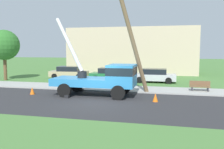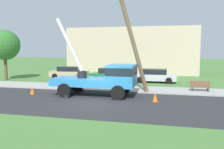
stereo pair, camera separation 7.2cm
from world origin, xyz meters
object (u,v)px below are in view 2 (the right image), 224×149
parked_sedan_tan (69,72)px  roadside_tree_near (5,45)px  leaning_utility_pole (131,36)px  parked_sedan_green (111,74)px  utility_truck (105,77)px  park_bench (200,86)px  traffic_cone_behind (32,91)px  parked_sedan_silver (155,76)px  traffic_cone_ahead (155,98)px

parked_sedan_tan → roadside_tree_near: (-6.32, -3.02, 3.16)m
leaning_utility_pole → parked_sedan_green: size_ratio=1.95×
utility_truck → park_bench: (7.08, 3.22, -0.95)m
utility_truck → traffic_cone_behind: utility_truck is taller
parked_sedan_green → park_bench: parked_sedan_green is taller
roadside_tree_near → leaning_utility_pole: bearing=-18.6°
leaning_utility_pole → parked_sedan_silver: leaning_utility_pole is taller
traffic_cone_behind → park_bench: 13.29m
parked_sedan_silver → park_bench: (3.94, -4.96, -0.25)m
park_bench → roadside_tree_near: size_ratio=0.29×
parked_sedan_green → utility_truck: bearing=-79.4°
leaning_utility_pole → park_bench: bearing=21.0°
traffic_cone_ahead → parked_sedan_tan: bearing=135.5°
traffic_cone_ahead → traffic_cone_behind: (-9.39, 0.47, 0.00)m
traffic_cone_ahead → parked_sedan_tan: parked_sedan_tan is taller
leaning_utility_pole → parked_sedan_silver: bearing=79.0°
park_bench → traffic_cone_ahead: bearing=-126.6°
leaning_utility_pole → parked_sedan_silver: (1.36, 7.00, -3.74)m
traffic_cone_ahead → utility_truck: bearing=162.2°
leaning_utility_pole → parked_sedan_tan: bearing=137.0°
utility_truck → roadside_tree_near: bearing=154.7°
leaning_utility_pole → parked_sedan_tan: (-8.63, 8.05, -3.74)m
leaning_utility_pole → parked_sedan_tan: 12.38m
park_bench → roadside_tree_near: bearing=171.6°
parked_sedan_silver → park_bench: bearing=-51.5°
parked_sedan_tan → parked_sedan_green: 5.42m
parked_sedan_tan → parked_sedan_green: (5.32, -1.04, 0.00)m
traffic_cone_ahead → leaning_utility_pole: bearing=129.9°
parked_sedan_silver → park_bench: parked_sedan_silver is taller
leaning_utility_pole → traffic_cone_behind: (-7.37, -1.93, -4.17)m
traffic_cone_behind → park_bench: bearing=17.4°
parked_sedan_tan → traffic_cone_ahead: bearing=-44.5°
utility_truck → traffic_cone_behind: 5.76m
utility_truck → park_bench: utility_truck is taller
traffic_cone_ahead → parked_sedan_silver: parked_sedan_silver is taller
utility_truck → roadside_tree_near: (-13.17, 6.22, 2.47)m
utility_truck → roadside_tree_near: 14.77m
parked_sedan_tan → roadside_tree_near: roadside_tree_near is taller
traffic_cone_ahead → park_bench: (3.30, 4.44, 0.18)m
parked_sedan_tan → leaning_utility_pole: bearing=-43.0°
parked_sedan_tan → parked_sedan_green: same height
park_bench → utility_truck: bearing=-155.6°
leaning_utility_pole → parked_sedan_tan: size_ratio=1.92×
parked_sedan_silver → traffic_cone_behind: bearing=-134.4°
utility_truck → parked_sedan_silver: (3.14, 8.18, -0.70)m
parked_sedan_silver → utility_truck: bearing=-111.0°
leaning_utility_pole → traffic_cone_ahead: leaning_utility_pole is taller
parked_sedan_green → roadside_tree_near: size_ratio=0.80×
parked_sedan_silver → leaning_utility_pole: bearing=-101.0°
utility_truck → traffic_cone_ahead: (3.79, -1.22, -1.13)m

